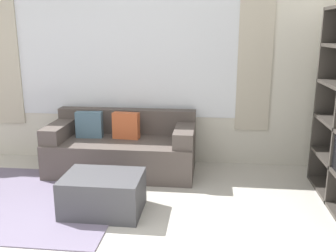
{
  "coord_description": "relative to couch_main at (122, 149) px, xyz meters",
  "views": [
    {
      "loc": [
        1.14,
        -2.08,
        1.8
      ],
      "look_at": [
        0.73,
        1.61,
        0.85
      ],
      "focal_mm": 40.0,
      "sensor_mm": 36.0,
      "label": 1
    }
  ],
  "objects": [
    {
      "name": "wall_back",
      "position": [
        -0.03,
        0.48,
        1.05
      ],
      "size": [
        6.82,
        0.11,
        2.7
      ],
      "color": "silver",
      "rests_on": "ground_plane"
    },
    {
      "name": "area_rug",
      "position": [
        -0.97,
        -1.0,
        -0.3
      ],
      "size": [
        2.33,
        1.78,
        0.01
      ],
      "primitive_type": "cube",
      "color": "slate",
      "rests_on": "ground_plane"
    },
    {
      "name": "couch_main",
      "position": [
        0.0,
        0.0,
        0.0
      ],
      "size": [
        1.87,
        0.87,
        0.78
      ],
      "color": "#564C47",
      "rests_on": "ground_plane"
    },
    {
      "name": "ottoman",
      "position": [
        0.07,
        -1.15,
        -0.11
      ],
      "size": [
        0.79,
        0.58,
        0.39
      ],
      "color": "#47474C",
      "rests_on": "ground_plane"
    }
  ]
}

